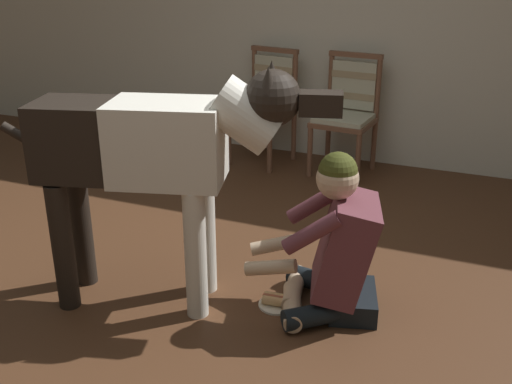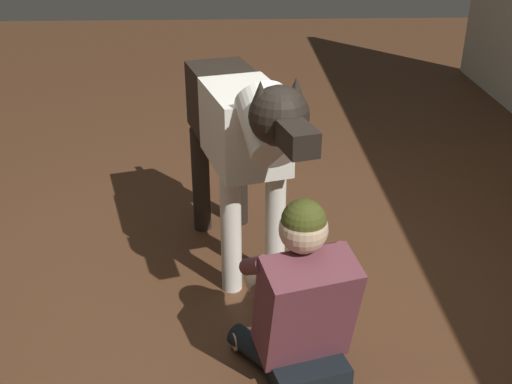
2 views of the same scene
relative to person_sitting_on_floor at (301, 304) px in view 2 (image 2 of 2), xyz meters
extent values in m
plane|color=#4D2F1C|center=(-0.66, -0.21, -0.36)|extent=(14.74, 14.74, 0.00)
cube|color=black|center=(0.10, 0.03, -0.30)|extent=(0.32, 0.39, 0.12)
cylinder|color=black|center=(-0.01, -0.16, -0.29)|extent=(0.38, 0.34, 0.11)
cylinder|color=#CAAB88|center=(-0.17, -0.14, -0.30)|extent=(0.21, 0.37, 0.09)
cylinder|color=black|center=(-0.10, 0.13, -0.29)|extent=(0.41, 0.17, 0.11)
cylinder|color=#CAAB88|center=(-0.22, 0.03, -0.30)|extent=(0.16, 0.37, 0.09)
cube|color=brown|center=(0.05, 0.01, 0.02)|extent=(0.42, 0.47, 0.55)
cylinder|color=brown|center=(-0.07, -0.20, 0.17)|extent=(0.30, 0.16, 0.24)
cylinder|color=#CAAB88|center=(-0.27, -0.21, -0.06)|extent=(0.28, 0.10, 0.12)
cylinder|color=brown|center=(-0.16, 0.14, 0.17)|extent=(0.30, 0.16, 0.24)
cylinder|color=#CAAB88|center=(-0.34, 0.03, -0.06)|extent=(0.28, 0.18, 0.12)
sphere|color=#CAAB88|center=(-0.01, 0.00, 0.38)|extent=(0.21, 0.21, 0.21)
sphere|color=#3F4317|center=(-0.01, 0.00, 0.42)|extent=(0.19, 0.19, 0.19)
cylinder|color=silver|center=(-0.71, -0.07, -0.01)|extent=(0.11, 0.11, 0.69)
cylinder|color=silver|center=(-0.64, -0.31, -0.01)|extent=(0.11, 0.11, 0.69)
cylinder|color=black|center=(-1.38, -0.26, -0.01)|extent=(0.11, 0.11, 0.69)
cylinder|color=black|center=(-1.31, -0.50, -0.01)|extent=(0.11, 0.11, 0.69)
cube|color=silver|center=(-0.81, -0.23, 0.53)|extent=(0.63, 0.49, 0.40)
cube|color=black|center=(-1.22, -0.34, 0.53)|extent=(0.55, 0.46, 0.38)
cylinder|color=silver|center=(-0.44, -0.12, 0.68)|extent=(0.45, 0.35, 0.38)
sphere|color=black|center=(-0.31, -0.09, 0.77)|extent=(0.27, 0.27, 0.27)
cube|color=black|center=(-0.10, -0.03, 0.75)|extent=(0.23, 0.17, 0.11)
cone|color=black|center=(-0.35, -0.01, 0.87)|extent=(0.12, 0.12, 0.12)
cone|color=black|center=(-0.31, -0.17, 0.87)|extent=(0.12, 0.12, 0.12)
cylinder|color=black|center=(-1.47, -0.41, 0.49)|extent=(0.36, 0.14, 0.23)
cylinder|color=silver|center=(-0.28, -0.08, -0.35)|extent=(0.20, 0.20, 0.01)
cylinder|color=tan|center=(-0.28, -0.10, -0.32)|extent=(0.16, 0.06, 0.05)
cylinder|color=tan|center=(-0.28, -0.06, -0.32)|extent=(0.16, 0.06, 0.05)
cylinder|color=#A65437|center=(-0.28, -0.08, -0.32)|extent=(0.16, 0.05, 0.04)
camera|label=1|loc=(0.67, -2.68, 1.42)|focal=42.30mm
camera|label=2|loc=(2.20, -0.29, 1.68)|focal=43.20mm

